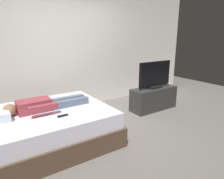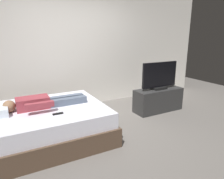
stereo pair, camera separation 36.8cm
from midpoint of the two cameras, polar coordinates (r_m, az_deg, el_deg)
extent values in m
plane|color=slate|center=(3.51, -3.65, -13.00)|extent=(10.00, 10.00, 0.00)
cube|color=silver|center=(4.83, -10.44, 11.90)|extent=(6.40, 0.10, 2.80)
cube|color=brown|center=(3.45, -21.22, -11.84)|extent=(2.02, 1.55, 0.30)
cube|color=white|center=(3.34, -21.66, -7.69)|extent=(1.94, 1.47, 0.24)
cube|color=#993842|center=(3.32, -23.98, -4.20)|extent=(0.48, 0.28, 0.18)
sphere|color=#936B4C|center=(3.28, -29.63, -5.09)|extent=(0.18, 0.18, 0.18)
cube|color=slate|center=(3.38, -14.65, -3.65)|extent=(0.60, 0.11, 0.11)
cube|color=slate|center=(3.52, -15.54, -2.93)|extent=(0.60, 0.11, 0.11)
cube|color=#993842|center=(3.05, -21.97, -4.82)|extent=(0.40, 0.08, 0.08)
cube|color=black|center=(3.01, -17.05, -7.07)|extent=(0.15, 0.04, 0.02)
cube|color=#2D2D2D|center=(4.68, 9.32, -2.53)|extent=(1.10, 0.40, 0.50)
cube|color=black|center=(4.60, 9.47, 0.74)|extent=(0.32, 0.20, 0.05)
cube|color=black|center=(4.54, 9.63, 4.35)|extent=(0.88, 0.05, 0.54)
camera|label=1|loc=(0.18, -92.86, -0.78)|focal=32.70mm
camera|label=2|loc=(0.18, 87.14, 0.78)|focal=32.70mm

